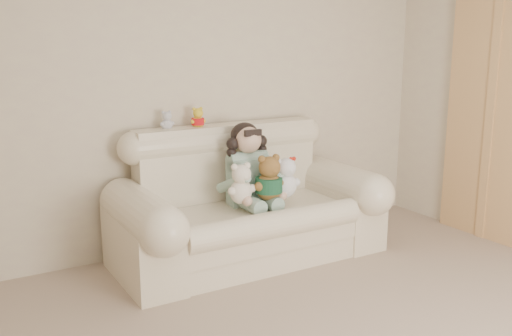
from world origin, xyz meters
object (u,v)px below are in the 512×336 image
object	(u,v)px
cream_teddy	(241,180)
brown_teddy	(269,173)
white_cat	(285,173)
sofa	(249,195)
seated_child	(248,163)

from	to	relation	value
cream_teddy	brown_teddy	bearing A→B (deg)	-24.52
white_cat	cream_teddy	size ratio (longest dim) A/B	1.05
sofa	white_cat	world-z (taller)	sofa
sofa	seated_child	bearing A→B (deg)	69.07
sofa	white_cat	xyz separation A→B (m)	(0.24, -0.14, 0.17)
brown_teddy	white_cat	bearing A→B (deg)	25.84
seated_child	sofa	bearing A→B (deg)	-104.33
sofa	seated_child	world-z (taller)	seated_child
seated_child	brown_teddy	size ratio (longest dim) A/B	1.59
sofa	white_cat	bearing A→B (deg)	-31.16
white_cat	sofa	bearing A→B (deg)	147.36
sofa	cream_teddy	xyz separation A→B (m)	(-0.14, -0.12, 0.17)
brown_teddy	cream_teddy	xyz separation A→B (m)	(-0.23, 0.03, -0.03)
seated_child	cream_teddy	world-z (taller)	seated_child
brown_teddy	white_cat	distance (m)	0.15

